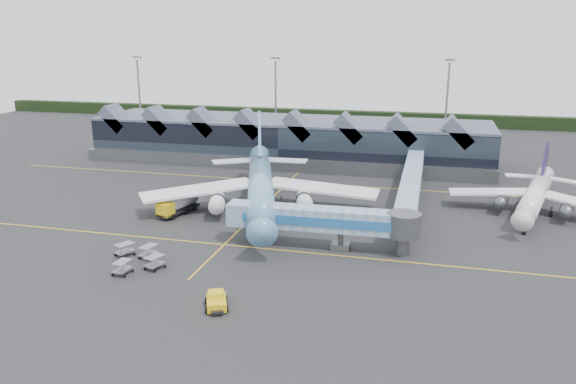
% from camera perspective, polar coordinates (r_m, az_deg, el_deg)
% --- Properties ---
extents(ground, '(260.00, 260.00, 0.00)m').
position_cam_1_polar(ground, '(85.50, -4.60, -3.51)').
color(ground, '#262628').
rests_on(ground, ground).
extents(taxi_stripes, '(120.00, 60.00, 0.01)m').
position_cam_1_polar(taxi_stripes, '(94.53, -2.64, -1.60)').
color(taxi_stripes, yellow).
rests_on(taxi_stripes, ground).
extents(tree_line_far, '(260.00, 4.00, 4.00)m').
position_cam_1_polar(tree_line_far, '(189.97, 6.30, 7.61)').
color(tree_line_far, black).
rests_on(tree_line_far, ground).
extents(terminal, '(90.00, 22.25, 12.52)m').
position_cam_1_polar(terminal, '(129.72, 0.04, 5.34)').
color(terminal, black).
rests_on(terminal, ground).
extents(light_masts, '(132.40, 42.56, 22.45)m').
position_cam_1_polar(light_masts, '(140.05, 12.18, 8.89)').
color(light_masts, gray).
rests_on(light_masts, ground).
extents(main_airliner, '(37.95, 44.70, 14.70)m').
position_cam_1_polar(main_airliner, '(92.16, -2.80, 0.74)').
color(main_airliner, '#679ED1').
rests_on(main_airliner, ground).
extents(regional_jet, '(26.73, 29.76, 10.34)m').
position_cam_1_polar(regional_jet, '(98.64, 23.85, -0.23)').
color(regional_jet, white).
rests_on(regional_jet, ground).
extents(jet_bridge, '(26.12, 4.62, 5.81)m').
position_cam_1_polar(jet_bridge, '(75.39, 4.57, -2.94)').
color(jet_bridge, '#759BC4').
rests_on(jet_bridge, ground).
extents(fuel_truck, '(4.14, 9.07, 3.03)m').
position_cam_1_polar(fuel_truck, '(92.51, -10.99, -1.17)').
color(fuel_truck, black).
rests_on(fuel_truck, ground).
extents(pushback_tug, '(3.36, 4.11, 1.65)m').
position_cam_1_polar(pushback_tug, '(60.99, -7.29, -10.96)').
color(pushback_tug, yellow).
rests_on(pushback_tug, ground).
extents(baggage_carts, '(8.22, 8.04, 1.66)m').
position_cam_1_polar(baggage_carts, '(73.77, -15.01, -6.40)').
color(baggage_carts, '#92949A').
rests_on(baggage_carts, ground).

